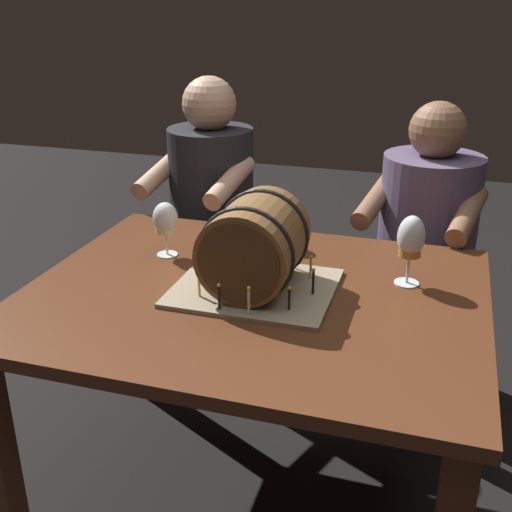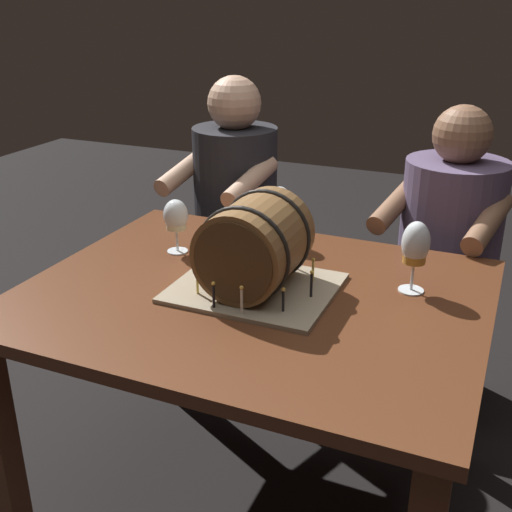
% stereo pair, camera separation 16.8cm
% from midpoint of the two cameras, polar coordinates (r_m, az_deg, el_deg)
% --- Properties ---
extents(ground_plane, '(8.00, 8.00, 0.00)m').
position_cam_midpoint_polar(ground_plane, '(2.14, 2.22, -21.02)').
color(ground_plane, black).
extents(dining_table, '(1.23, 0.98, 0.73)m').
position_cam_midpoint_polar(dining_table, '(1.77, 2.53, -6.33)').
color(dining_table, '#562D19').
rests_on(dining_table, ground).
extents(barrel_cake, '(0.43, 0.36, 0.26)m').
position_cam_midpoint_polar(barrel_cake, '(1.68, 2.88, 0.62)').
color(barrel_cake, gray).
rests_on(barrel_cake, dining_table).
extents(wine_glass_amber, '(0.07, 0.07, 0.20)m').
position_cam_midpoint_polar(wine_glass_amber, '(1.74, 16.83, 0.77)').
color(wine_glass_amber, white).
rests_on(wine_glass_amber, dining_table).
extents(wine_glass_red, '(0.07, 0.07, 0.19)m').
position_cam_midpoint_polar(wine_glass_red, '(2.01, 4.55, 4.60)').
color(wine_glass_red, white).
rests_on(wine_glass_red, dining_table).
extents(wine_glass_white, '(0.08, 0.08, 0.17)m').
position_cam_midpoint_polar(wine_glass_white, '(1.94, -4.75, 3.41)').
color(wine_glass_white, white).
rests_on(wine_glass_white, dining_table).
extents(person_seated_left, '(0.40, 0.49, 1.19)m').
position_cam_midpoint_polar(person_seated_left, '(2.60, 0.02, 1.73)').
color(person_seated_left, black).
rests_on(person_seated_left, ground).
extents(person_seated_right, '(0.46, 0.53, 1.13)m').
position_cam_midpoint_polar(person_seated_right, '(2.42, 18.50, -1.54)').
color(person_seated_right, '#372D40').
rests_on(person_seated_right, ground).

